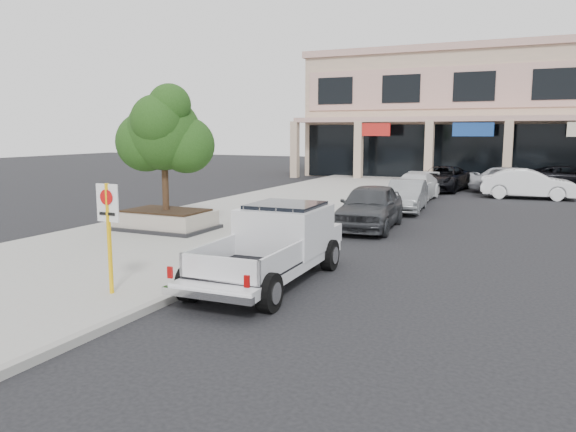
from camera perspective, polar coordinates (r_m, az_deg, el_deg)
The scene contains 15 objects.
ground at distance 13.37m, azimuth 0.21°, elevation -6.55°, with size 120.00×120.00×0.00m, color black.
sidewalk at distance 21.08m, azimuth -6.61°, elevation -0.77°, with size 8.00×52.00×0.15m, color gray.
curb at distance 19.34m, azimuth 3.44°, elevation -1.58°, with size 0.20×52.00×0.15m, color gray.
planter at distance 19.72m, azimuth -12.24°, elevation -0.39°, with size 3.20×2.20×0.68m.
planter_tree at distance 19.53m, azimuth -11.93°, elevation 8.20°, with size 2.90×2.55×4.00m.
no_parking_sign at distance 12.07m, azimuth -17.78°, elevation -0.69°, with size 0.55×0.09×2.30m.
hedge at distance 19.25m, azimuth 2.09°, elevation 0.02°, with size 1.10×0.99×0.94m, color #134216.
pickup_truck at distance 12.90m, azimuth -2.06°, elevation -3.08°, with size 2.08×5.61×1.77m, color silver, non-canonical shape.
curb_car_a at distance 20.42m, azimuth 8.32°, elevation 0.96°, with size 1.91×4.74×1.61m, color #323438.
curb_car_b at distance 25.13m, azimuth 11.92°, elevation 2.02°, with size 1.45×4.16×1.37m, color gray.
curb_car_c at distance 29.26m, azimuth 12.74°, elevation 2.91°, with size 1.93×4.74×1.38m, color silver.
curb_car_d at distance 34.36m, azimuth 15.46°, elevation 3.69°, with size 2.39×5.19×1.44m, color black.
lot_car_a at distance 34.04m, azimuth 21.89°, elevation 3.46°, with size 1.88×4.69×1.60m, color #AEB0B6.
lot_car_b at distance 31.80m, azimuth 23.22°, elevation 3.01°, with size 1.63×4.67×1.54m, color white.
lot_car_d at distance 38.77m, azimuth 26.60°, elevation 3.57°, with size 2.28×4.95×1.38m, color black.
Camera 1 is at (5.37, -11.73, 3.51)m, focal length 35.00 mm.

